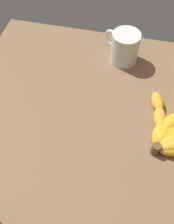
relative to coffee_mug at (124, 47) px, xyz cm
name	(u,v)px	position (x,y,z in cm)	size (l,w,h in cm)	color
ground_plane	(95,142)	(28.02, -2.64, -7.02)	(78.09, 74.58, 4.68)	brown
coffee_mug	(124,47)	(0.00, 0.00, 0.00)	(8.67, 10.63, 9.32)	silver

